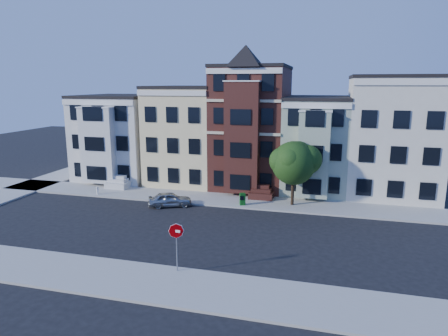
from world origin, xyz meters
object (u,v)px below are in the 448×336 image
(street_tree, at_px, (293,166))
(stop_sign, at_px, (177,244))
(parked_car, at_px, (170,199))
(fire_hydrant, at_px, (98,191))
(newspaper_box, at_px, (242,199))

(street_tree, xyz_separation_m, stop_sign, (-5.12, -14.35, -1.86))
(street_tree, relative_size, stop_sign, 2.17)
(parked_car, relative_size, fire_hydrant, 6.38)
(parked_car, height_order, fire_hydrant, parked_car)
(newspaper_box, xyz_separation_m, stop_sign, (-0.92, -13.20, 1.07))
(street_tree, distance_m, parked_car, 11.10)
(newspaper_box, height_order, fire_hydrant, newspaper_box)
(street_tree, height_order, parked_car, street_tree)
(parked_car, xyz_separation_m, fire_hydrant, (-8.00, 1.38, -0.19))
(stop_sign, bearing_deg, parked_car, 116.68)
(fire_hydrant, height_order, stop_sign, stop_sign)
(parked_car, bearing_deg, fire_hydrant, 55.46)
(newspaper_box, distance_m, fire_hydrant, 14.14)
(newspaper_box, xyz_separation_m, fire_hydrant, (-14.14, -0.21, -0.23))
(stop_sign, bearing_deg, street_tree, 72.84)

